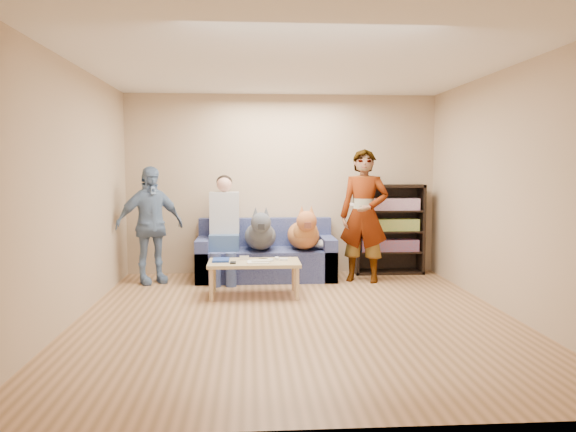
{
  "coord_description": "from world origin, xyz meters",
  "views": [
    {
      "loc": [
        -0.47,
        -5.69,
        1.55
      ],
      "look_at": [
        0.0,
        1.2,
        0.95
      ],
      "focal_mm": 35.0,
      "sensor_mm": 36.0,
      "label": 1
    }
  ],
  "objects": [
    {
      "name": "person_standing_left",
      "position": [
        -1.8,
        1.86,
        0.78
      ],
      "size": [
        0.99,
        0.78,
        1.57
      ],
      "primitive_type": "imported",
      "rotation": [
        0.0,
        0.0,
        0.51
      ],
      "color": "#6786A5",
      "rests_on": "ground"
    },
    {
      "name": "sofa",
      "position": [
        -0.25,
        2.1,
        0.28
      ],
      "size": [
        1.9,
        0.85,
        0.82
      ],
      "color": "#515B93",
      "rests_on": "ground"
    },
    {
      "name": "person_standing_right",
      "position": [
        1.07,
        1.78,
        0.9
      ],
      "size": [
        0.77,
        0.64,
        1.79
      ],
      "primitive_type": "imported",
      "rotation": [
        0.0,
        0.0,
        -0.38
      ],
      "color": "gray",
      "rests_on": "ground"
    },
    {
      "name": "wall_right",
      "position": [
        2.25,
        0.0,
        1.3
      ],
      "size": [
        0.0,
        5.0,
        5.0
      ],
      "primitive_type": "plane",
      "rotation": [
        1.57,
        0.0,
        -1.57
      ],
      "color": "tan",
      "rests_on": "ground"
    },
    {
      "name": "wall_left",
      "position": [
        -2.25,
        0.0,
        1.3
      ],
      "size": [
        0.0,
        5.0,
        5.0
      ],
      "primitive_type": "plane",
      "rotation": [
        1.57,
        0.0,
        1.57
      ],
      "color": "tan",
      "rests_on": "ground"
    },
    {
      "name": "headphone_cup_a",
      "position": [
        -0.22,
        0.99,
        0.43
      ],
      "size": [
        0.07,
        0.07,
        0.02
      ],
      "primitive_type": "cylinder",
      "color": "silver",
      "rests_on": "coffee_table"
    },
    {
      "name": "headphone_cup_b",
      "position": [
        -0.22,
        1.07,
        0.43
      ],
      "size": [
        0.07,
        0.07,
        0.02
      ],
      "primitive_type": "cylinder",
      "color": "white",
      "rests_on": "coffee_table"
    },
    {
      "name": "magazine",
      "position": [
        -0.34,
        0.93,
        0.44
      ],
      "size": [
        0.22,
        0.17,
        0.01
      ],
      "primitive_type": "cube",
      "color": "#BFB299",
      "rests_on": "coffee_table"
    },
    {
      "name": "dog_gray",
      "position": [
        -0.33,
        1.88,
        0.65
      ],
      "size": [
        0.43,
        1.26,
        0.62
      ],
      "color": "#45484E",
      "rests_on": "sofa"
    },
    {
      "name": "ceiling",
      "position": [
        0.0,
        0.0,
        2.6
      ],
      "size": [
        5.0,
        5.0,
        0.0
      ],
      "primitive_type": "plane",
      "rotation": [
        3.14,
        0.0,
        0.0
      ],
      "color": "white",
      "rests_on": "ground"
    },
    {
      "name": "bookshelf",
      "position": [
        1.55,
        2.33,
        0.68
      ],
      "size": [
        1.0,
        0.34,
        1.3
      ],
      "color": "black",
      "rests_on": "ground"
    },
    {
      "name": "papers",
      "position": [
        -0.37,
        0.91,
        0.43
      ],
      "size": [
        0.26,
        0.2,
        0.02
      ],
      "primitive_type": "cube",
      "color": "white",
      "rests_on": "coffee_table"
    },
    {
      "name": "wall_back",
      "position": [
        0.0,
        2.5,
        1.3
      ],
      "size": [
        4.5,
        0.0,
        4.5
      ],
      "primitive_type": "plane",
      "rotation": [
        1.57,
        0.0,
        0.0
      ],
      "color": "tan",
      "rests_on": "ground"
    },
    {
      "name": "controller_b",
      "position": [
        -0.06,
        1.03,
        0.43
      ],
      "size": [
        0.09,
        0.06,
        0.03
      ],
      "primitive_type": "cube",
      "color": "white",
      "rests_on": "coffee_table"
    },
    {
      "name": "blanket",
      "position": [
        0.56,
        1.94,
        0.49
      ],
      "size": [
        0.37,
        0.31,
        0.13
      ],
      "primitive_type": "ellipsoid",
      "color": "#B4B4B9",
      "rests_on": "sofa"
    },
    {
      "name": "camera_silver",
      "position": [
        -0.54,
        1.13,
        0.45
      ],
      "size": [
        0.11,
        0.06,
        0.05
      ],
      "primitive_type": "cube",
      "color": "silver",
      "rests_on": "coffee_table"
    },
    {
      "name": "pen_orange",
      "position": [
        -0.44,
        0.85,
        0.42
      ],
      "size": [
        0.13,
        0.06,
        0.01
      ],
      "primitive_type": "cylinder",
      "rotation": [
        0.0,
        1.57,
        0.35
      ],
      "color": "orange",
      "rests_on": "coffee_table"
    },
    {
      "name": "coffee_table",
      "position": [
        -0.42,
        1.01,
        0.37
      ],
      "size": [
        1.1,
        0.6,
        0.42
      ],
      "color": "tan",
      "rests_on": "ground"
    },
    {
      "name": "pen_black",
      "position": [
        -0.3,
        1.19,
        0.42
      ],
      "size": [
        0.13,
        0.08,
        0.01
      ],
      "primitive_type": "cylinder",
      "rotation": [
        0.0,
        1.57,
        -0.52
      ],
      "color": "black",
      "rests_on": "coffee_table"
    },
    {
      "name": "held_controller",
      "position": [
        0.87,
        1.58,
        1.06
      ],
      "size": [
        0.04,
        0.12,
        0.03
      ],
      "primitive_type": "cube",
      "rotation": [
        0.0,
        0.0,
        -0.03
      ],
      "color": "white",
      "rests_on": "person_standing_right"
    },
    {
      "name": "wallet",
      "position": [
        -0.67,
        0.89,
        0.43
      ],
      "size": [
        0.07,
        0.12,
        0.02
      ],
      "primitive_type": "cube",
      "color": "black",
      "rests_on": "coffee_table"
    },
    {
      "name": "dog_tan",
      "position": [
        0.27,
        1.91,
        0.65
      ],
      "size": [
        0.44,
        1.18,
        0.63
      ],
      "color": "#BB6439",
      "rests_on": "sofa"
    },
    {
      "name": "notebook_blue",
      "position": [
        -0.82,
        1.06,
        0.43
      ],
      "size": [
        0.2,
        0.26,
        0.03
      ],
      "primitive_type": "cube",
      "color": "navy",
      "rests_on": "coffee_table"
    },
    {
      "name": "ground",
      "position": [
        0.0,
        0.0,
        0.0
      ],
      "size": [
        5.0,
        5.0,
        0.0
      ],
      "primitive_type": "plane",
      "color": "olive",
      "rests_on": "ground"
    },
    {
      "name": "person_seated",
      "position": [
        -0.82,
        1.97,
        0.77
      ],
      "size": [
        0.4,
        0.73,
        1.47
      ],
      "color": "#39527F",
      "rests_on": "sofa"
    },
    {
      "name": "controller_a",
      "position": [
        -0.14,
        1.11,
        0.43
      ],
      "size": [
        0.04,
        0.13,
        0.03
      ],
      "primitive_type": "cube",
      "color": "silver",
      "rests_on": "coffee_table"
    },
    {
      "name": "wall_front",
      "position": [
        0.0,
        -2.5,
        1.3
      ],
      "size": [
        4.5,
        0.0,
        4.5
      ],
      "primitive_type": "plane",
      "rotation": [
        -1.57,
        0.0,
        0.0
      ],
      "color": "tan",
      "rests_on": "ground"
    }
  ]
}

